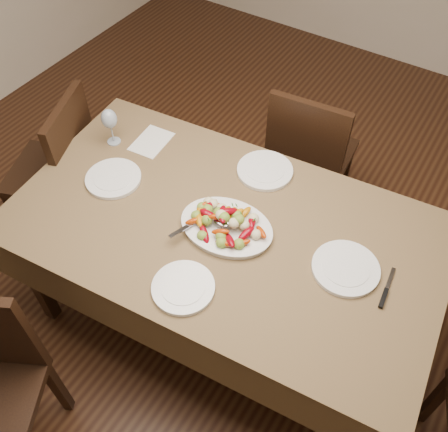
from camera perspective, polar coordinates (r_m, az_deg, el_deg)
floor at (r=2.68m, az=-1.55°, el=-13.60°), size 6.00×6.00×0.00m
dining_table at (r=2.42m, az=0.00°, el=-6.73°), size 1.93×1.20×0.76m
chair_far at (r=2.88m, az=10.06°, el=7.10°), size 0.46×0.46×0.95m
chair_left at (r=2.89m, az=-19.31°, el=4.78°), size 0.54×0.54×0.95m
serving_platter at (r=2.09m, az=0.29°, el=-1.37°), size 0.41×0.32×0.02m
roasted_vegetables at (r=2.05m, az=0.29°, el=-0.37°), size 0.34×0.24×0.09m
serving_spoon at (r=2.06m, az=-1.79°, el=-0.80°), size 0.29×0.13×0.03m
plate_left at (r=2.34m, az=-12.52°, el=4.20°), size 0.25×0.25×0.02m
plate_right at (r=2.03m, az=13.72°, el=-5.84°), size 0.27×0.27×0.02m
plate_far at (r=2.33m, az=4.70°, el=5.20°), size 0.26×0.26×0.02m
plate_near at (r=1.93m, az=-4.68°, el=-8.17°), size 0.24×0.24×0.02m
wine_glass at (r=2.48m, az=-12.83°, el=10.04°), size 0.08×0.08×0.20m
menu_card at (r=2.51m, az=-8.29°, el=8.43°), size 0.17×0.22×0.00m
table_knife at (r=2.02m, az=18.06°, el=-8.00°), size 0.04×0.20×0.01m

